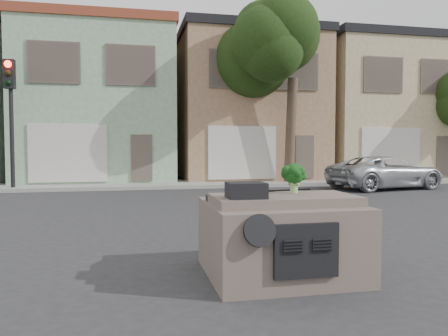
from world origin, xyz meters
name	(u,v)px	position (x,y,z in m)	size (l,w,h in m)	color
ground_plane	(231,232)	(0.00, 0.00, 0.00)	(120.00, 120.00, 0.00)	#303033
sidewalk	(177,184)	(0.00, 10.50, 0.07)	(40.00, 3.00, 0.15)	gray
townhouse_mint	(100,106)	(-3.50, 14.50, 3.77)	(7.20, 8.20, 7.55)	#92B590
townhouse_tan	(243,109)	(4.00, 14.50, 3.77)	(7.20, 8.20, 7.55)	#9E785A
townhouse_beige	(367,111)	(11.50, 14.50, 3.77)	(7.20, 8.20, 7.55)	tan
silver_pickup	(386,189)	(8.25, 7.40, 0.00)	(2.25, 4.87, 1.35)	silver
traffic_signal	(11,125)	(-6.50, 9.50, 2.55)	(0.40, 0.40, 5.10)	black
tree_near	(291,90)	(5.00, 9.80, 4.25)	(4.40, 4.00, 8.50)	#1D3310
car_dashboard	(280,234)	(0.00, -3.00, 0.56)	(2.00, 1.80, 1.12)	#67584E
instrument_hump	(246,190)	(-0.58, -3.35, 1.22)	(0.48, 0.38, 0.20)	black
wiper_arm	(290,190)	(0.28, -2.62, 1.13)	(0.70, 0.03, 0.02)	black
broccoli	(294,178)	(0.22, -2.95, 1.33)	(0.35, 0.35, 0.43)	#0F3710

